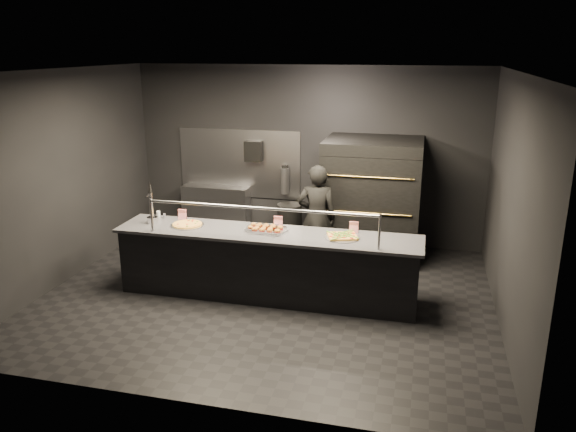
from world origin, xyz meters
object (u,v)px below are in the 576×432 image
object	(u,v)px
round_pizza	(187,224)
pizza_oven	(372,198)
worker	(317,217)
square_pizza	(342,236)
fire_extinguisher	(285,180)
slider_tray_a	(262,228)
prep_shelf	(217,211)
service_counter	(267,264)
towel_dispenser	(254,151)
slider_tray_b	(268,229)
beer_tap	(152,211)
trash_bin	(290,224)

from	to	relation	value
round_pizza	pizza_oven	bearing A→B (deg)	38.61
round_pizza	worker	xyz separation A→B (m)	(1.59, 1.15, -0.13)
pizza_oven	square_pizza	distance (m)	1.89
fire_extinguisher	slider_tray_a	distance (m)	2.31
prep_shelf	square_pizza	size ratio (longest dim) A/B	2.60
service_counter	square_pizza	size ratio (longest dim) A/B	8.90
pizza_oven	round_pizza	bearing A→B (deg)	-141.39
prep_shelf	slider_tray_a	world-z (taller)	slider_tray_a
towel_dispenser	worker	distance (m)	1.96
slider_tray_b	prep_shelf	bearing A→B (deg)	125.11
slider_tray_b	square_pizza	size ratio (longest dim) A/B	1.16
service_counter	slider_tray_a	world-z (taller)	service_counter
service_counter	towel_dispenser	world-z (taller)	towel_dispenser
pizza_oven	slider_tray_b	bearing A→B (deg)	-122.90
worker	towel_dispenser	bearing A→B (deg)	-51.03
fire_extinguisher	round_pizza	bearing A→B (deg)	-108.52
beer_tap	square_pizza	size ratio (longest dim) A/B	1.28
service_counter	fire_extinguisher	size ratio (longest dim) A/B	8.12
round_pizza	square_pizza	size ratio (longest dim) A/B	1.01
prep_shelf	towel_dispenser	size ratio (longest dim) A/B	3.43
pizza_oven	towel_dispenser	bearing A→B (deg)	166.86
prep_shelf	square_pizza	bearing A→B (deg)	-41.36
slider_tray_a	trash_bin	world-z (taller)	slider_tray_a
service_counter	fire_extinguisher	bearing A→B (deg)	98.30
square_pizza	worker	bearing A→B (deg)	115.91
towel_dispenser	beer_tap	xyz separation A→B (m)	(-0.77, -2.37, -0.46)
fire_extinguisher	trash_bin	world-z (taller)	fire_extinguisher
towel_dispenser	round_pizza	bearing A→B (deg)	-95.92
pizza_oven	slider_tray_b	distance (m)	2.21
service_counter	prep_shelf	size ratio (longest dim) A/B	3.42
round_pizza	worker	bearing A→B (deg)	35.81
trash_bin	service_counter	bearing A→B (deg)	-84.65
prep_shelf	round_pizza	xyz separation A→B (m)	(0.46, -2.29, 0.49)
pizza_oven	prep_shelf	xyz separation A→B (m)	(-2.80, 0.42, -0.52)
pizza_oven	worker	xyz separation A→B (m)	(-0.75, -0.72, -0.16)
prep_shelf	towel_dispenser	distance (m)	1.31
prep_shelf	trash_bin	size ratio (longest dim) A/B	1.70
service_counter	slider_tray_b	distance (m)	0.49
square_pizza	worker	xyz separation A→B (m)	(-0.56, 1.15, -0.13)
towel_dispenser	slider_tray_b	size ratio (longest dim) A/B	0.66
fire_extinguisher	slider_tray_b	xyz separation A→B (m)	(0.35, -2.36, -0.11)
slider_tray_a	worker	world-z (taller)	worker
slider_tray_a	trash_bin	distance (m)	2.11
pizza_oven	slider_tray_a	distance (m)	2.21
beer_tap	towel_dispenser	bearing A→B (deg)	72.05
beer_tap	slider_tray_a	world-z (taller)	beer_tap
fire_extinguisher	beer_tap	bearing A→B (deg)	-118.99
fire_extinguisher	square_pizza	xyz separation A→B (m)	(1.36, -2.38, -0.12)
prep_shelf	square_pizza	xyz separation A→B (m)	(2.61, -2.30, 0.49)
fire_extinguisher	beer_tap	distance (m)	2.72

